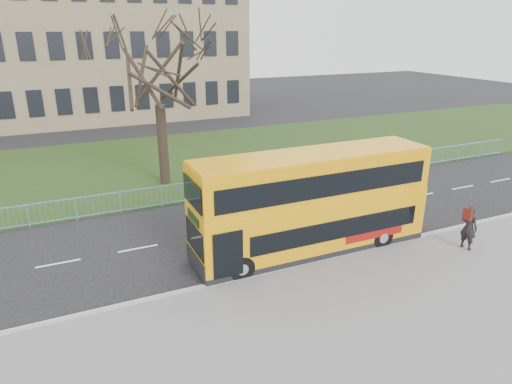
% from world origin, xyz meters
% --- Properties ---
extents(ground, '(120.00, 120.00, 0.00)m').
position_xyz_m(ground, '(0.00, 0.00, 0.00)').
color(ground, black).
rests_on(ground, ground).
extents(pavement, '(80.00, 10.50, 0.12)m').
position_xyz_m(pavement, '(0.00, -6.75, 0.06)').
color(pavement, slate).
rests_on(pavement, ground).
extents(kerb, '(80.00, 0.20, 0.14)m').
position_xyz_m(kerb, '(0.00, -1.55, 0.07)').
color(kerb, '#98989A').
rests_on(kerb, ground).
extents(grass_verge, '(80.00, 15.40, 0.08)m').
position_xyz_m(grass_verge, '(0.00, 14.30, 0.04)').
color(grass_verge, '#1C3513').
rests_on(grass_verge, ground).
extents(guard_railing, '(40.00, 0.12, 1.10)m').
position_xyz_m(guard_railing, '(0.00, 6.60, 0.55)').
color(guard_railing, '#74AFCF').
rests_on(guard_railing, ground).
extents(bare_tree, '(7.39, 7.39, 10.56)m').
position_xyz_m(bare_tree, '(-3.00, 10.00, 5.36)').
color(bare_tree, black).
rests_on(bare_tree, grass_verge).
extents(civic_building, '(30.00, 15.00, 14.00)m').
position_xyz_m(civic_building, '(-5.00, 35.00, 7.00)').
color(civic_building, '#78654C').
rests_on(civic_building, ground).
extents(yellow_bus, '(9.48, 2.33, 3.97)m').
position_xyz_m(yellow_bus, '(0.27, -0.51, 2.13)').
color(yellow_bus, '#F1A00A').
rests_on(yellow_bus, ground).
extents(pedestrian, '(0.57, 0.74, 1.81)m').
position_xyz_m(pedestrian, '(5.91, -3.15, 1.02)').
color(pedestrian, black).
rests_on(pedestrian, pavement).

